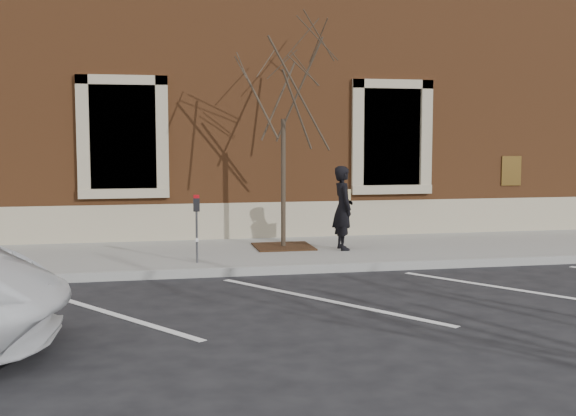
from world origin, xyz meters
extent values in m
plane|color=#28282B|center=(0.00, 0.00, 0.00)|extent=(120.00, 120.00, 0.00)
cube|color=gray|center=(0.00, 1.75, 0.07)|extent=(40.00, 3.50, 0.15)
cube|color=#9E9E99|center=(0.00, -0.05, 0.07)|extent=(40.00, 0.12, 0.15)
cube|color=brown|center=(0.00, 7.75, 4.00)|extent=(40.00, 8.50, 8.00)
cube|color=tan|center=(0.00, 3.53, 0.55)|extent=(40.00, 0.06, 0.80)
cube|color=black|center=(-3.00, 3.65, 2.40)|extent=(1.40, 0.30, 2.20)
cube|color=tan|center=(-3.00, 3.48, 1.20)|extent=(1.90, 0.20, 0.20)
cube|color=black|center=(3.00, 3.65, 2.40)|extent=(1.40, 0.30, 2.20)
cube|color=tan|center=(3.00, 3.48, 1.20)|extent=(1.90, 0.20, 0.20)
imported|color=black|center=(1.31, 1.53, 0.99)|extent=(0.41, 0.62, 1.68)
cylinder|color=#595B60|center=(-1.67, 0.56, 0.61)|extent=(0.04, 0.04, 0.92)
cube|color=black|center=(-1.67, 0.56, 1.19)|extent=(0.11, 0.08, 0.24)
cube|color=#AA0B12|center=(-1.67, 0.56, 1.34)|extent=(0.10, 0.08, 0.06)
cube|color=white|center=(-1.67, 0.52, 0.57)|extent=(0.05, 0.00, 0.06)
cube|color=#402314|center=(0.19, 2.06, 0.16)|extent=(1.16, 1.16, 0.03)
cylinder|color=#413227|center=(0.19, 2.06, 1.45)|extent=(0.10, 0.10, 2.61)
camera|label=1|loc=(-2.58, -12.29, 2.38)|focal=45.00mm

